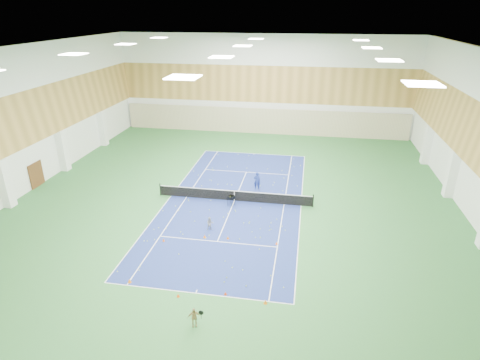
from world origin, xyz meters
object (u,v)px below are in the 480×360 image
tennis_net (234,195)px  coach (257,181)px  child_court (210,224)px  child_apron (194,317)px  ball_cart (231,201)px

tennis_net → coach: (1.52, 2.70, 0.25)m
child_court → child_apron: (1.48, -9.40, 0.05)m
tennis_net → child_apron: 14.32m
coach → child_apron: bearing=77.8°
child_court → ball_cart: child_court is taller
tennis_net → child_apron: (0.61, -14.31, -0.00)m
tennis_net → coach: bearing=60.7°
coach → child_apron: size_ratio=1.46×
tennis_net → child_apron: tennis_net is taller
child_court → child_apron: 9.52m
tennis_net → ball_cart: 0.85m
coach → child_court: bearing=63.4°
ball_cart → coach: bearing=88.6°
tennis_net → child_court: 4.98m
child_court → coach: bearing=49.0°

